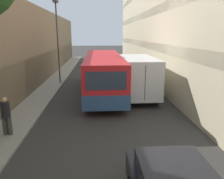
{
  "coord_description": "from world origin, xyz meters",
  "views": [
    {
      "loc": [
        -0.48,
        2.11,
        4.37
      ],
      "look_at": [
        0.21,
        12.99,
        1.6
      ],
      "focal_mm": 35.0,
      "sensor_mm": 36.0,
      "label": 1
    }
  ],
  "objects_px": {
    "bus": "(104,73)",
    "pedestrian": "(6,115)",
    "box_truck": "(135,74)",
    "street_lamp": "(57,27)"
  },
  "relations": [
    {
      "from": "bus",
      "to": "box_truck",
      "type": "xyz_separation_m",
      "value": [
        2.29,
        -0.85,
        0.04
      ]
    },
    {
      "from": "pedestrian",
      "to": "bus",
      "type": "bearing_deg",
      "value": 59.3
    },
    {
      "from": "box_truck",
      "to": "street_lamp",
      "type": "relative_size",
      "value": 1.0
    },
    {
      "from": "box_truck",
      "to": "street_lamp",
      "type": "xyz_separation_m",
      "value": [
        -6.16,
        3.98,
        3.41
      ]
    },
    {
      "from": "box_truck",
      "to": "pedestrian",
      "type": "relative_size",
      "value": 4.21
    },
    {
      "from": "bus",
      "to": "box_truck",
      "type": "height_order",
      "value": "bus"
    },
    {
      "from": "bus",
      "to": "pedestrian",
      "type": "distance_m",
      "value": 8.6
    },
    {
      "from": "bus",
      "to": "street_lamp",
      "type": "relative_size",
      "value": 1.58
    },
    {
      "from": "bus",
      "to": "street_lamp",
      "type": "height_order",
      "value": "street_lamp"
    },
    {
      "from": "box_truck",
      "to": "street_lamp",
      "type": "height_order",
      "value": "street_lamp"
    }
  ]
}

